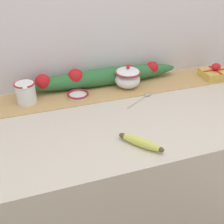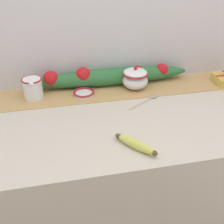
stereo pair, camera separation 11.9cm
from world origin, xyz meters
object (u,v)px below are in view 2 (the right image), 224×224
Objects in this scene: sugar_bowl at (135,78)px; spoon at (152,98)px; cream_pitcher at (33,87)px; banana at (136,144)px; small_dish at (84,93)px.

spoon is (0.05, -0.12, -0.05)m from sugar_bowl.
banana is (0.38, -0.49, -0.04)m from cream_pitcher.
small_dish is 0.62× the size of spoon.
sugar_bowl is 0.83× the size of banana.
spoon is at bearing -12.34° from cream_pitcher.
spoon is at bearing 62.55° from banana.
spoon is at bearing -17.17° from small_dish.
banana is 0.92× the size of spoon.
cream_pitcher is at bearing 128.26° from banana.
cream_pitcher reaches higher than banana.
spoon is at bearing -66.82° from sugar_bowl.
sugar_bowl reaches higher than banana.
cream_pitcher is 0.59m from spoon.
cream_pitcher is at bearing 174.37° from small_dish.
small_dish is (0.25, -0.02, -0.05)m from cream_pitcher.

